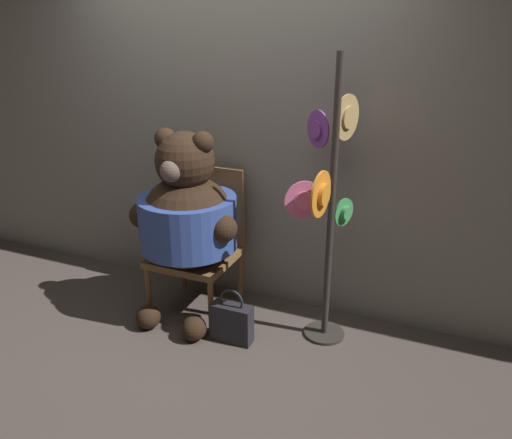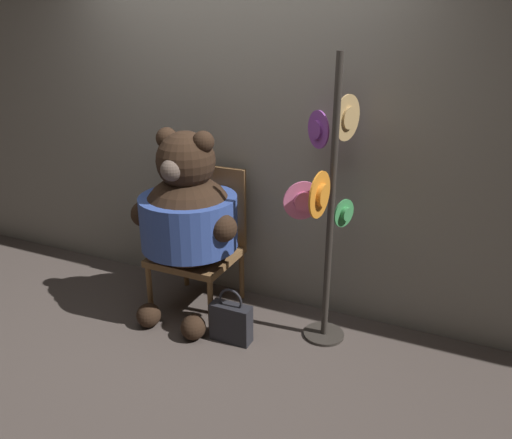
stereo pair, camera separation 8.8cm
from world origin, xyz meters
TOP-DOWN VIEW (x-y plane):
  - ground_plane at (0.00, 0.00)m, footprint 14.00×14.00m
  - wall_back at (0.00, 0.67)m, footprint 8.00×0.10m
  - chair at (-0.19, 0.37)m, footprint 0.57×0.55m
  - teddy_bear at (-0.18, 0.18)m, footprint 0.83×0.73m
  - hat_display_rack at (0.79, 0.28)m, footprint 0.39×0.59m
  - handbag_on_ground at (0.25, -0.03)m, footprint 0.28×0.11m

SIDE VIEW (x-z plane):
  - ground_plane at x=0.00m, z-range 0.00..0.00m
  - handbag_on_ground at x=0.25m, z-range -0.05..0.34m
  - chair at x=-0.19m, z-range 0.01..1.06m
  - teddy_bear at x=-0.18m, z-range 0.09..1.47m
  - hat_display_rack at x=0.79m, z-range 0.04..1.93m
  - wall_back at x=0.00m, z-range 0.00..2.29m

